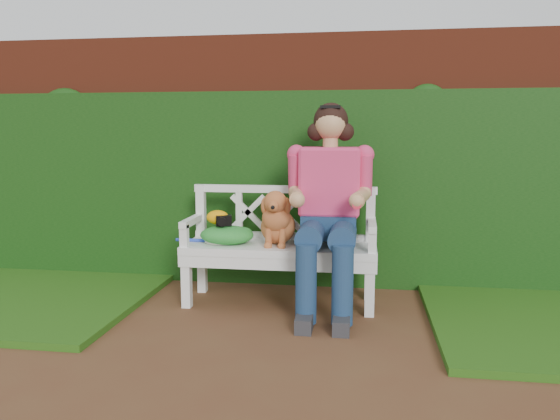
# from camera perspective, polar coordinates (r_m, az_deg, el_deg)

# --- Properties ---
(ground) EXTENTS (60.00, 60.00, 0.00)m
(ground) POSITION_cam_1_polar(r_m,az_deg,el_deg) (3.42, -2.32, -15.15)
(ground) COLOR #55301D
(brick_wall) EXTENTS (10.00, 0.30, 2.20)m
(brick_wall) POSITION_cam_1_polar(r_m,az_deg,el_deg) (5.02, 1.72, 5.27)
(brick_wall) COLOR maroon
(brick_wall) RESTS_ON ground
(ivy_hedge) EXTENTS (10.00, 0.18, 1.70)m
(ivy_hedge) POSITION_cam_1_polar(r_m,az_deg,el_deg) (4.82, 1.39, 2.18)
(ivy_hedge) COLOR #1C4512
(ivy_hedge) RESTS_ON ground
(garden_bench) EXTENTS (1.65, 0.81, 0.48)m
(garden_bench) POSITION_cam_1_polar(r_m,az_deg,el_deg) (4.34, -0.00, -6.67)
(garden_bench) COLOR white
(garden_bench) RESTS_ON ground
(seated_woman) EXTENTS (0.74, 0.96, 1.63)m
(seated_woman) POSITION_cam_1_polar(r_m,az_deg,el_deg) (4.17, 5.16, 0.75)
(seated_woman) COLOR #D93963
(seated_woman) RESTS_ON ground
(dog) EXTENTS (0.36, 0.44, 0.44)m
(dog) POSITION_cam_1_polar(r_m,az_deg,el_deg) (4.23, -0.26, -0.71)
(dog) COLOR #986230
(dog) RESTS_ON garden_bench
(tennis_racket) EXTENTS (0.57, 0.27, 0.03)m
(tennis_racket) POSITION_cam_1_polar(r_m,az_deg,el_deg) (4.37, -6.32, -3.23)
(tennis_racket) COLOR silver
(tennis_racket) RESTS_ON garden_bench
(green_bag) EXTENTS (0.44, 0.34, 0.14)m
(green_bag) POSITION_cam_1_polar(r_m,az_deg,el_deg) (4.32, -5.57, -2.55)
(green_bag) COLOR green
(green_bag) RESTS_ON garden_bench
(camera_item) EXTENTS (0.14, 0.12, 0.08)m
(camera_item) POSITION_cam_1_polar(r_m,az_deg,el_deg) (4.30, -5.91, -1.08)
(camera_item) COLOR black
(camera_item) RESTS_ON green_bag
(baseball_glove) EXTENTS (0.22, 0.19, 0.11)m
(baseball_glove) POSITION_cam_1_polar(r_m,az_deg,el_deg) (4.35, -6.52, -0.77)
(baseball_glove) COLOR orange
(baseball_glove) RESTS_ON green_bag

